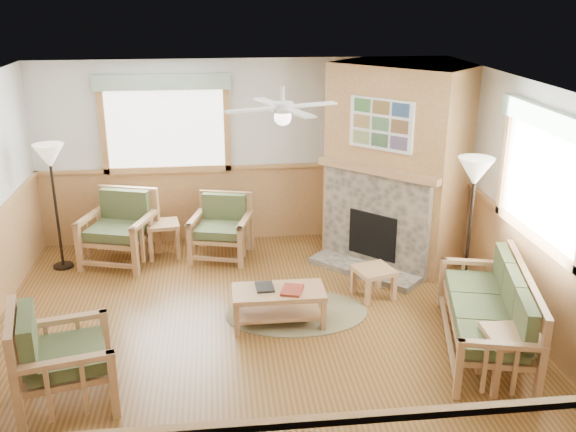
{
  "coord_description": "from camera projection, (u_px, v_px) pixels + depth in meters",
  "views": [
    {
      "loc": [
        -0.39,
        -6.21,
        3.64
      ],
      "look_at": [
        0.4,
        0.7,
        1.15
      ],
      "focal_mm": 40.0,
      "sensor_mm": 36.0,
      "label": 1
    }
  ],
  "objects": [
    {
      "name": "footstool",
      "position": [
        373.0,
        282.0,
        7.93
      ],
      "size": [
        0.55,
        0.55,
        0.38
      ],
      "primitive_type": null,
      "rotation": [
        0.0,
        0.0,
        0.29
      ],
      "color": "#A6794D",
      "rests_on": "floor"
    },
    {
      "name": "fireplace",
      "position": [
        397.0,
        165.0,
        8.76
      ],
      "size": [
        3.11,
        3.11,
        2.7
      ],
      "primitive_type": null,
      "rotation": [
        0.0,
        0.0,
        -0.79
      ],
      "color": "#A87845",
      "rests_on": "floor"
    },
    {
      "name": "floor",
      "position": [
        259.0,
        337.0,
        7.08
      ],
      "size": [
        6.0,
        6.0,
        0.01
      ],
      "primitive_type": "cube",
      "color": "brown",
      "rests_on": "ground"
    },
    {
      "name": "floor_lamp_left",
      "position": [
        56.0,
        207.0,
        8.55
      ],
      "size": [
        0.48,
        0.48,
        1.74
      ],
      "primitive_type": null,
      "rotation": [
        0.0,
        0.0,
        0.24
      ],
      "color": "black",
      "rests_on": "floor"
    },
    {
      "name": "wall_front",
      "position": [
        292.0,
        395.0,
        3.82
      ],
      "size": [
        6.0,
        0.02,
        2.7
      ],
      "primitive_type": "cube",
      "color": "silver",
      "rests_on": "floor"
    },
    {
      "name": "armchair_left",
      "position": [
        64.0,
        356.0,
        5.82
      ],
      "size": [
        1.03,
        1.03,
        0.96
      ],
      "primitive_type": null,
      "rotation": [
        0.0,
        0.0,
        1.8
      ],
      "color": "#A6794D",
      "rests_on": "floor"
    },
    {
      "name": "wall_right",
      "position": [
        533.0,
        211.0,
        6.94
      ],
      "size": [
        0.02,
        6.0,
        2.7
      ],
      "primitive_type": "cube",
      "color": "silver",
      "rests_on": "floor"
    },
    {
      "name": "braided_rug",
      "position": [
        297.0,
        313.0,
        7.58
      ],
      "size": [
        2.14,
        2.14,
        0.01
      ],
      "primitive_type": "cylinder",
      "rotation": [
        0.0,
        0.0,
        -0.34
      ],
      "color": "brown",
      "rests_on": "floor"
    },
    {
      "name": "book_dark",
      "position": [
        265.0,
        286.0,
        7.27
      ],
      "size": [
        0.21,
        0.28,
        0.03
      ],
      "primitive_type": "cube",
      "rotation": [
        0.0,
        0.0,
        0.04
      ],
      "color": "black",
      "rests_on": "coffee_table"
    },
    {
      "name": "ceiling_fan",
      "position": [
        283.0,
        89.0,
        6.49
      ],
      "size": [
        1.59,
        1.59,
        0.36
      ],
      "primitive_type": null,
      "rotation": [
        0.0,
        0.0,
        0.35
      ],
      "color": "white",
      "rests_on": "ceiling"
    },
    {
      "name": "ceiling",
      "position": [
        255.0,
        90.0,
        6.17
      ],
      "size": [
        6.0,
        6.0,
        0.01
      ],
      "primitive_type": "cube",
      "color": "white",
      "rests_on": "floor"
    },
    {
      "name": "armchair_back_right",
      "position": [
        221.0,
        228.0,
        9.02
      ],
      "size": [
        0.95,
        0.95,
        0.87
      ],
      "primitive_type": null,
      "rotation": [
        0.0,
        0.0,
        -0.26
      ],
      "color": "#A6794D",
      "rests_on": "floor"
    },
    {
      "name": "armchair_back_left",
      "position": [
        118.0,
        229.0,
        8.84
      ],
      "size": [
        1.09,
        1.09,
        0.98
      ],
      "primitive_type": null,
      "rotation": [
        0.0,
        0.0,
        -0.3
      ],
      "color": "#A6794D",
      "rests_on": "floor"
    },
    {
      "name": "sofa",
      "position": [
        486.0,
        311.0,
        6.7
      ],
      "size": [
        2.07,
        1.26,
        0.89
      ],
      "primitive_type": null,
      "rotation": [
        0.0,
        0.0,
        -1.83
      ],
      "color": "#A6794D",
      "rests_on": "floor"
    },
    {
      "name": "end_table_sofa",
      "position": [
        510.0,
        359.0,
        6.14
      ],
      "size": [
        0.52,
        0.5,
        0.56
      ],
      "primitive_type": null,
      "rotation": [
        0.0,
        0.0,
        -0.03
      ],
      "color": "#A6794D",
      "rests_on": "floor"
    },
    {
      "name": "window_back",
      "position": [
        162.0,
        72.0,
        8.87
      ],
      "size": [
        1.9,
        0.16,
        1.5
      ],
      "primitive_type": null,
      "color": "white",
      "rests_on": "wall_back"
    },
    {
      "name": "floor_lamp_right",
      "position": [
        469.0,
        232.0,
        7.59
      ],
      "size": [
        0.54,
        0.54,
        1.82
      ],
      "primitive_type": null,
      "rotation": [
        0.0,
        0.0,
        -0.36
      ],
      "color": "black",
      "rests_on": "floor"
    },
    {
      "name": "end_table_chairs",
      "position": [
        163.0,
        239.0,
        9.13
      ],
      "size": [
        0.51,
        0.49,
        0.5
      ],
      "primitive_type": null,
      "rotation": [
        0.0,
        0.0,
        0.14
      ],
      "color": "#A6794D",
      "rests_on": "floor"
    },
    {
      "name": "wainscot",
      "position": [
        258.0,
        292.0,
        6.89
      ],
      "size": [
        6.0,
        6.0,
        1.1
      ],
      "primitive_type": null,
      "color": "#A87845",
      "rests_on": "floor"
    },
    {
      "name": "wall_back",
      "position": [
        243.0,
        152.0,
        9.43
      ],
      "size": [
        6.0,
        0.02,
        2.7
      ],
      "primitive_type": "cube",
      "color": "silver",
      "rests_on": "floor"
    },
    {
      "name": "book_red",
      "position": [
        292.0,
        289.0,
        7.19
      ],
      "size": [
        0.3,
        0.35,
        0.03
      ],
      "primitive_type": "cube",
      "rotation": [
        0.0,
        0.0,
        -0.31
      ],
      "color": "maroon",
      "rests_on": "coffee_table"
    },
    {
      "name": "coffee_table",
      "position": [
        278.0,
        306.0,
        7.3
      ],
      "size": [
        1.04,
        0.52,
        0.42
      ],
      "primitive_type": null,
      "rotation": [
        0.0,
        0.0,
        -0.0
      ],
      "color": "#A6794D",
      "rests_on": "floor"
    },
    {
      "name": "window_right",
      "position": [
        555.0,
        106.0,
        6.35
      ],
      "size": [
        0.16,
        1.9,
        1.5
      ],
      "primitive_type": null,
      "color": "white",
      "rests_on": "wall_right"
    }
  ]
}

